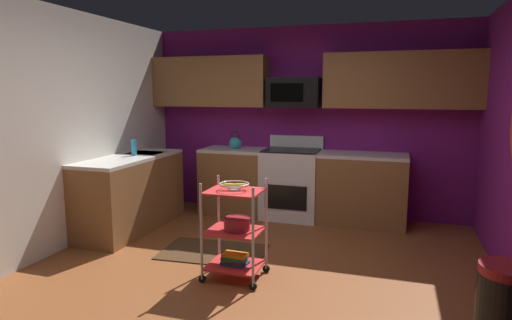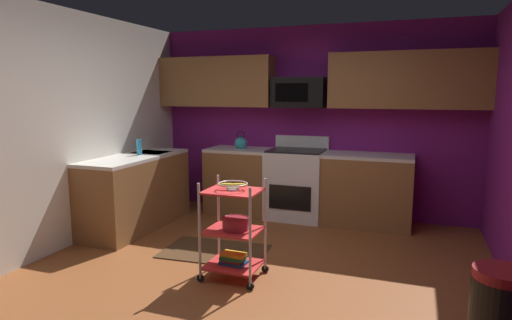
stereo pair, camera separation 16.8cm
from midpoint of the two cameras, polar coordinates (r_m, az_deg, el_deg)
floor at (r=4.15m, az=0.25°, el=-15.64°), size 4.40×4.80×0.04m
wall_back at (r=6.13m, az=8.02°, el=5.02°), size 4.52×0.06×2.60m
wall_left at (r=5.01m, az=-24.52°, el=3.46°), size 0.06×4.80×2.60m
counter_run at (r=5.74m, az=-0.75°, el=-3.59°), size 3.59×2.23×0.92m
oven_range at (r=5.96m, az=6.11°, el=-3.05°), size 0.76×0.65×1.10m
upper_cabinets at (r=5.93m, az=7.98°, el=10.21°), size 4.40×0.33×0.70m
microwave at (r=5.93m, az=6.55°, el=8.79°), size 0.70×0.39×0.40m
rolling_cart at (r=4.03m, az=-1.79°, el=-9.19°), size 0.55×0.43×0.91m
fruit_bowl at (r=3.92m, az=-1.82°, el=-3.30°), size 0.27×0.27×0.07m
mixing_bowl_large at (r=4.01m, az=-1.49°, el=-8.32°), size 0.25×0.25×0.11m
book_stack at (r=4.13m, az=-1.78°, el=-12.80°), size 0.25×0.18×0.10m
kettle at (r=6.11m, az=-1.22°, el=2.23°), size 0.21×0.18×0.26m
dish_soap_bottle at (r=5.65m, az=-14.27°, el=1.66°), size 0.06×0.06×0.20m
floor_rug at (r=4.81m, az=-4.43°, el=-11.83°), size 1.15×0.77×0.01m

